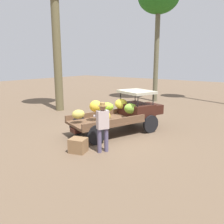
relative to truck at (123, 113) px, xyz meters
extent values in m
plane|color=brown|center=(-0.65, 0.26, -0.89)|extent=(60.00, 60.00, 0.00)
cube|color=#371811|center=(-0.45, 0.15, -0.44)|extent=(3.92, 1.75, 0.16)
cylinder|color=black|center=(1.18, 0.43, -0.49)|extent=(0.80, 0.40, 0.80)
cylinder|color=black|center=(0.64, -1.08, -0.49)|extent=(0.80, 0.40, 0.80)
cylinder|color=black|center=(-1.46, 1.36, -0.49)|extent=(0.80, 0.40, 0.80)
cylinder|color=black|center=(-1.99, -0.15, -0.49)|extent=(0.80, 0.40, 0.80)
cube|color=brown|center=(-0.88, 0.31, -0.26)|extent=(3.40, 2.62, 0.10)
cube|color=brown|center=(-0.61, 1.06, -0.10)|extent=(2.85, 1.08, 0.22)
cube|color=brown|center=(-1.15, -0.45, -0.10)|extent=(2.85, 1.08, 0.22)
cube|color=#371811|center=(0.72, -0.26, 0.06)|extent=(1.54, 1.80, 0.55)
cube|color=#371811|center=(1.57, -0.56, 0.01)|extent=(1.01, 1.24, 0.44)
cylinder|color=black|center=(1.35, 0.20, 0.61)|extent=(0.04, 0.04, 0.55)
cylinder|color=black|center=(0.92, -1.02, 0.61)|extent=(0.04, 0.04, 0.55)
cylinder|color=black|center=(0.52, 0.49, 0.61)|extent=(0.04, 0.04, 0.55)
cylinder|color=black|center=(0.09, -0.72, 0.61)|extent=(0.04, 0.04, 0.55)
cube|color=#AEAA94|center=(0.72, -0.26, 0.89)|extent=(1.66, 1.84, 0.12)
ellipsoid|color=#83B231|center=(-1.05, 0.37, 0.23)|extent=(0.69, 0.68, 0.52)
ellipsoid|color=gold|center=(-1.26, 0.51, 0.43)|extent=(0.71, 0.70, 0.52)
ellipsoid|color=gold|center=(-0.59, 0.55, 0.13)|extent=(0.63, 0.63, 0.52)
ellipsoid|color=gold|center=(-1.95, 0.84, 0.17)|extent=(0.67, 0.64, 0.46)
ellipsoid|color=gold|center=(0.39, 0.36, 0.31)|extent=(0.70, 0.75, 0.55)
ellipsoid|color=#80B137|center=(0.11, -0.35, 0.21)|extent=(0.72, 0.75, 0.54)
ellipsoid|color=yellow|center=(-1.39, -0.11, 0.13)|extent=(0.58, 0.58, 0.51)
ellipsoid|color=#89B72C|center=(-0.81, 0.27, 0.36)|extent=(0.70, 0.75, 0.49)
cylinder|color=#544C6C|center=(-2.53, -0.77, -0.46)|extent=(0.15, 0.15, 0.86)
cylinder|color=#544C6C|center=(-2.30, -0.90, -0.46)|extent=(0.15, 0.15, 0.86)
cube|color=#BCA9A8|center=(-2.41, -0.83, 0.29)|extent=(0.47, 0.40, 0.64)
cylinder|color=#BCA9A8|center=(-2.45, -0.70, 0.39)|extent=(0.17, 0.41, 0.10)
cylinder|color=#BCA9A8|center=(-2.28, -0.79, 0.39)|extent=(0.41, 0.25, 0.10)
sphere|color=#845C45|center=(-2.41, -0.83, 0.73)|extent=(0.22, 0.22, 0.22)
cylinder|color=#9D7A44|center=(-2.41, -0.83, 0.79)|extent=(0.34, 0.34, 0.02)
cylinder|color=#9D7A44|center=(-2.41, -0.83, 0.85)|extent=(0.20, 0.20, 0.10)
cube|color=olive|center=(-2.96, -0.14, -0.64)|extent=(0.65, 0.70, 0.50)
cylinder|color=brown|center=(8.38, 2.70, 2.69)|extent=(0.36, 0.36, 7.17)
cylinder|color=brown|center=(1.41, 6.01, 3.33)|extent=(0.51, 0.51, 8.44)
camera|label=1|loc=(-8.44, -5.85, 2.30)|focal=37.49mm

